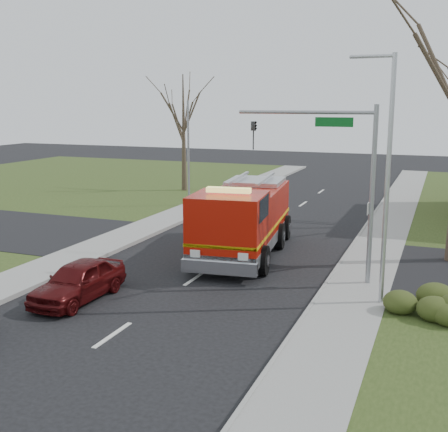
% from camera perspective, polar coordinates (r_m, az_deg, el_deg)
% --- Properties ---
extents(ground, '(120.00, 120.00, 0.00)m').
position_cam_1_polar(ground, '(22.45, -2.94, -6.34)').
color(ground, black).
rests_on(ground, ground).
extents(sidewalk_right, '(2.40, 80.00, 0.15)m').
position_cam_1_polar(sidewalk_right, '(20.77, 12.99, -7.90)').
color(sidewalk_right, gray).
rests_on(sidewalk_right, ground).
extents(sidewalk_left, '(2.40, 80.00, 0.15)m').
position_cam_1_polar(sidewalk_left, '(25.53, -15.76, -4.40)').
color(sidewalk_left, gray).
rests_on(sidewalk_left, ground).
extents(hedge_corner, '(2.80, 2.00, 0.90)m').
position_cam_1_polar(hedge_corner, '(19.48, 20.84, -8.10)').
color(hedge_corner, '#2D3915').
rests_on(hedge_corner, lawn_right).
extents(bare_tree_left, '(4.50, 4.50, 9.00)m').
position_cam_1_polar(bare_tree_left, '(43.76, -4.14, 9.69)').
color(bare_tree_left, '#34281E').
rests_on(bare_tree_left, ground).
extents(traffic_signal_mast, '(5.29, 0.18, 6.80)m').
position_cam_1_polar(traffic_signal_mast, '(21.38, 11.52, 5.46)').
color(traffic_signal_mast, gray).
rests_on(traffic_signal_mast, ground).
extents(streetlight_pole, '(1.48, 0.16, 8.40)m').
position_cam_1_polar(streetlight_pole, '(19.17, 16.14, 4.11)').
color(streetlight_pole, '#B7BABF').
rests_on(streetlight_pole, ground).
extents(utility_pole_far, '(0.14, 0.14, 7.00)m').
position_cam_1_polar(utility_pole_far, '(37.10, -3.63, 6.21)').
color(utility_pole_far, gray).
rests_on(utility_pole_far, ground).
extents(fire_engine, '(4.22, 9.03, 3.51)m').
position_cam_1_polar(fire_engine, '(25.46, 1.95, -0.50)').
color(fire_engine, '#AD1407').
rests_on(fire_engine, ground).
extents(parked_car_maroon, '(1.76, 4.16, 1.40)m').
position_cam_1_polar(parked_car_maroon, '(20.50, -14.59, -6.38)').
color(parked_car_maroon, '#460B0C').
rests_on(parked_car_maroon, ground).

